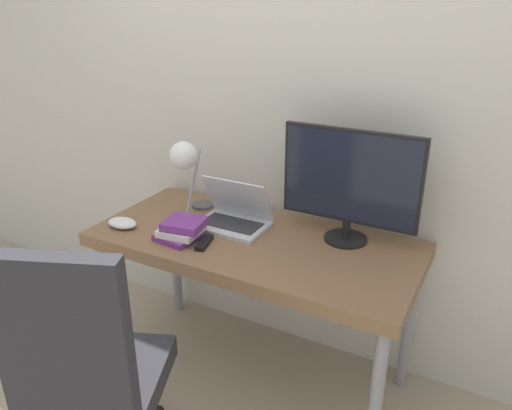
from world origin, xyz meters
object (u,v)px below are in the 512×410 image
at_px(monitor, 350,182).
at_px(book_stack, 182,230).
at_px(game_controller, 122,223).
at_px(desk_lamp, 185,160).
at_px(laptop, 234,216).
at_px(office_chair, 87,371).

height_order(monitor, book_stack, monitor).
xyz_separation_m(monitor, game_controller, (-0.96, -0.37, -0.25)).
bearing_deg(game_controller, desk_lamp, 52.33).
bearing_deg(game_controller, laptop, 29.93).
bearing_deg(desk_lamp, monitor, 8.52).
bearing_deg(game_controller, office_chair, -58.15).
height_order(office_chair, book_stack, office_chair).
height_order(laptop, monitor, monitor).
relative_size(monitor, book_stack, 2.81).
relative_size(laptop, book_stack, 1.53).
bearing_deg(laptop, book_stack, -120.47).
distance_m(laptop, monitor, 0.57).
bearing_deg(laptop, game_controller, -150.07).
bearing_deg(monitor, desk_lamp, -171.48).
bearing_deg(desk_lamp, office_chair, -77.01).
bearing_deg(monitor, game_controller, -159.08).
xyz_separation_m(monitor, book_stack, (-0.64, -0.34, -0.23)).
relative_size(laptop, office_chair, 0.30).
xyz_separation_m(office_chair, book_stack, (-0.09, 0.68, 0.22)).
distance_m(desk_lamp, book_stack, 0.35).
bearing_deg(office_chair, book_stack, 97.22).
bearing_deg(laptop, desk_lamp, -178.52).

